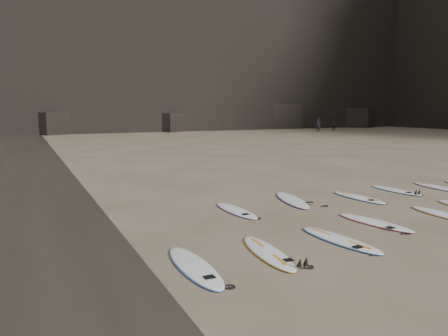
% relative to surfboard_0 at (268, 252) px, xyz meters
% --- Properties ---
extents(ground, '(240.00, 240.00, 0.00)m').
position_rel_surfboard_0_xyz_m(ground, '(4.51, 0.85, -0.04)').
color(ground, '#897559').
rests_on(ground, ground).
extents(surfboard_0, '(0.85, 2.42, 0.09)m').
position_rel_surfboard_0_xyz_m(surfboard_0, '(0.00, 0.00, 0.00)').
color(surfboard_0, white).
rests_on(surfboard_0, ground).
extents(surfboard_1, '(0.83, 2.48, 0.09)m').
position_rel_surfboard_0_xyz_m(surfboard_1, '(1.96, 0.07, 0.00)').
color(surfboard_1, white).
rests_on(surfboard_1, ground).
extents(surfboard_2, '(0.92, 2.39, 0.08)m').
position_rel_surfboard_0_xyz_m(surfboard_2, '(3.82, 0.90, -0.00)').
color(surfboard_2, white).
rests_on(surfboard_2, ground).
extents(surfboard_3, '(0.69, 2.30, 0.08)m').
position_rel_surfboard_0_xyz_m(surfboard_3, '(6.23, 0.72, -0.00)').
color(surfboard_3, white).
rests_on(surfboard_3, ground).
extents(surfboard_5, '(0.63, 2.32, 0.08)m').
position_rel_surfboard_0_xyz_m(surfboard_5, '(1.08, 3.66, -0.00)').
color(surfboard_5, white).
rests_on(surfboard_5, ground).
extents(surfboard_6, '(1.28, 2.73, 0.10)m').
position_rel_surfboard_0_xyz_m(surfboard_6, '(3.41, 4.19, 0.01)').
color(surfboard_6, white).
rests_on(surfboard_6, ground).
extents(surfboard_7, '(0.69, 2.37, 0.08)m').
position_rel_surfboard_0_xyz_m(surfboard_7, '(5.71, 3.60, -0.00)').
color(surfboard_7, white).
rests_on(surfboard_7, ground).
extents(surfboard_8, '(0.63, 2.26, 0.08)m').
position_rel_surfboard_0_xyz_m(surfboard_8, '(7.84, 4.01, -0.00)').
color(surfboard_8, white).
rests_on(surfboard_8, ground).
extents(surfboard_9, '(0.74, 2.29, 0.08)m').
position_rel_surfboard_0_xyz_m(surfboard_9, '(9.77, 3.83, -0.00)').
color(surfboard_9, white).
rests_on(surfboard_9, ground).
extents(surfboard_11, '(0.63, 2.51, 0.09)m').
position_rel_surfboard_0_xyz_m(surfboard_11, '(-1.70, -0.11, 0.00)').
color(surfboard_11, white).
rests_on(surfboard_11, ground).
extents(person_a, '(0.66, 0.76, 1.75)m').
position_rel_surfboard_0_xyz_m(person_a, '(29.33, 37.08, 0.83)').
color(person_a, black).
rests_on(person_a, ground).
extents(person_b, '(0.85, 0.68, 1.70)m').
position_rel_surfboard_0_xyz_m(person_b, '(33.29, 38.82, 0.81)').
color(person_b, black).
rests_on(person_b, ground).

